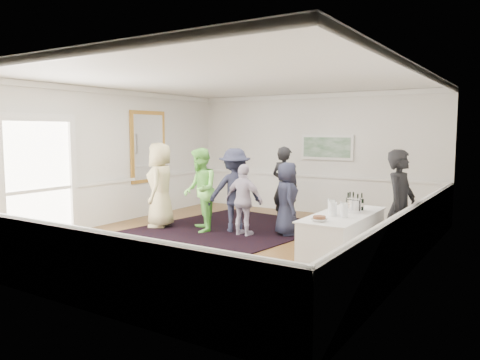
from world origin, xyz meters
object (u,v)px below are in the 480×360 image
Objects in this scene: serving_table at (343,240)px; nut_bowl at (319,219)px; guest_dark_b at (284,186)px; guest_dark_a at (235,190)px; guest_navy at (287,199)px; bartender at (400,207)px; guest_lilac at (244,200)px; ice_bucket at (354,206)px; guest_green at (200,190)px; guest_tan at (160,185)px.

nut_bowl is at bearing -96.11° from serving_table.
guest_dark_a is at bearing 76.84° from guest_dark_b.
bartender is at bearing -144.70° from guest_navy.
guest_lilac reaches higher than serving_table.
ice_bucket is (2.63, -0.77, 0.22)m from guest_lilac.
guest_dark_b is at bearing 103.30° from guest_green.
guest_dark_a is at bearing 78.91° from guest_green.
serving_table is at bearing 142.40° from guest_dark_b.
serving_table is 1.16× the size of guest_green.
nut_bowl is (2.44, -1.79, 0.14)m from guest_lilac.
guest_dark_a is 0.99× the size of guest_dark_b.
guest_dark_a is 3.17m from ice_bucket.
guest_green is 1.01× the size of guest_dark_a.
bartender is 7.88× the size of nut_bowl.
bartender is 4.30m from guest_green.
guest_dark_a is 3.47m from nut_bowl.
serving_table is 3.19m from guest_dark_a.
guest_tan is 4.80m from nut_bowl.
ice_bucket is at bearing 121.75° from guest_dark_a.
guest_navy reaches higher than serving_table.
serving_table is at bearing -113.56° from ice_bucket.
guest_tan is 1.08m from guest_green.
bartender is (0.73, 0.69, 0.52)m from serving_table.
serving_table is 1.15× the size of guest_dark_b.
guest_navy is at bearing -142.37° from guest_lilac.
ice_bucket is at bearing 66.44° from serving_table.
ice_bucket is 1.04m from nut_bowl.
guest_dark_a is 1.16m from guest_navy.
guest_lilac reaches higher than ice_bucket.
guest_green reaches higher than guest_dark_a.
guest_navy is at bearing 155.52° from guest_dark_a.
guest_tan reaches higher than bartender.
guest_green is at bearing 94.69° from bartender.
guest_navy reaches higher than ice_bucket.
guest_green is 1.00× the size of guest_dark_b.
guest_green is at bearing 64.04° from guest_dark_b.
bartender is at bearing 61.43° from nut_bowl.
guest_lilac is 0.47m from guest_dark_a.
guest_tan is 1.05× the size of guest_dark_b.
guest_dark_b is (0.16, 1.54, 0.16)m from guest_lilac.
guest_tan reaches higher than guest_navy.
guest_navy is at bearing 139.78° from serving_table.
guest_tan is (-5.36, 0.04, 0.02)m from bartender.
guest_tan is 7.48× the size of ice_bucket.
serving_table is 8.83× the size of nut_bowl.
guest_tan is 2.89m from guest_dark_b.
guest_dark_b is (1.20, 1.70, 0.00)m from guest_green.
guest_navy is 2.89m from nut_bowl.
nut_bowl is at bearing -100.05° from ice_bucket.
guest_lilac is (-3.26, 0.29, -0.19)m from bartender.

